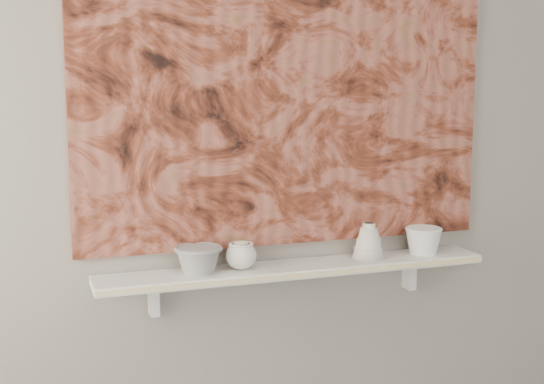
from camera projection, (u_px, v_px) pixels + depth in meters
name	position (u px, v px, depth m)	size (l,w,h in m)	color
wall_back	(286.00, 143.00, 2.67)	(3.60, 3.60, 0.00)	gray
shelf	(295.00, 269.00, 2.65)	(1.40, 0.18, 0.03)	white
shelf_stripe	(305.00, 275.00, 2.56)	(1.40, 0.01, 0.02)	beige
bracket_left	(154.00, 298.00, 2.56)	(0.03, 0.06, 0.12)	white
bracket_right	(409.00, 273.00, 2.88)	(0.03, 0.06, 0.12)	white
painting	(288.00, 89.00, 2.63)	(1.50, 0.03, 1.10)	maroon
house_motif	(402.00, 171.00, 2.81)	(0.09, 0.00, 0.08)	black
bowl_grey	(198.00, 259.00, 2.53)	(0.16, 0.16, 0.09)	gray
cup_cream	(241.00, 256.00, 2.58)	(0.10, 0.10, 0.10)	silver
bell_vessel	(369.00, 241.00, 2.73)	(0.12, 0.12, 0.13)	beige
bowl_white	(423.00, 240.00, 2.81)	(0.14, 0.14, 0.10)	white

